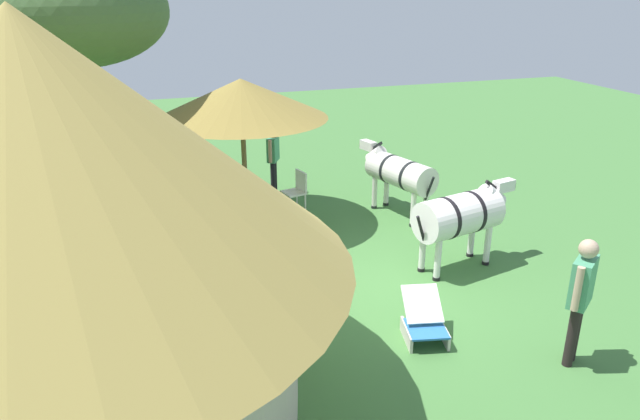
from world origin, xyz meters
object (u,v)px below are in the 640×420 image
Objects in this scene: patio_dining_table at (246,193)px; standing_watcher at (581,291)px; guest_beside_umbrella at (273,154)px; acacia_tree_far_lawn at (75,12)px; zebra_by_umbrella at (461,215)px; shade_umbrella at (241,99)px; patio_chair_east_end at (189,208)px; thatched_hut at (44,214)px; patio_chair_west_end at (297,189)px; striped_lounge_chair at (424,322)px; zebra_nearest_camera at (399,173)px.

standing_watcher is at bearing -153.38° from patio_dining_table.
standing_watcher is at bearing 44.28° from guest_beside_umbrella.
acacia_tree_far_lawn reaches higher than patio_dining_table.
zebra_by_umbrella is at bearing -135.96° from patio_dining_table.
standing_watcher is 9.74m from acacia_tree_far_lawn.
shade_umbrella is 3.75× the size of patio_chair_east_end.
patio_chair_east_end is 5.22m from zebra_by_umbrella.
thatched_hut reaches higher than patio_chair_west_end.
patio_dining_table is (5.11, -3.03, -1.84)m from thatched_hut.
standing_watcher is 2.07m from striped_lounge_chair.
patio_dining_table is 0.62× the size of zebra_by_umbrella.
shade_umbrella is 1.56× the size of zebra_by_umbrella.
striped_lounge_chair is 4.76m from zebra_nearest_camera.
shade_umbrella is 2.47m from guest_beside_umbrella.
striped_lounge_chair is at bearing -54.04° from zebra_by_umbrella.
shade_umbrella is at bearing -60.74° from striped_lounge_chair.
guest_beside_umbrella is (1.33, 0.18, 0.43)m from patio_chair_west_end.
zebra_nearest_camera is (-0.40, -4.32, 0.42)m from patio_chair_east_end.
zebra_by_umbrella reaches higher than zebra_nearest_camera.
thatched_hut reaches higher than standing_watcher.
patio_chair_west_end is 1.41m from guest_beside_umbrella.
standing_watcher reaches higher than patio_chair_east_end.
patio_chair_west_end reaches higher than patio_dining_table.
thatched_hut is at bearing 14.27° from striped_lounge_chair.
patio_chair_west_end is (0.26, -1.16, -0.13)m from patio_dining_table.
patio_dining_table is 1.49× the size of patio_chair_west_end.
striped_lounge_chair is at bearing -88.32° from thatched_hut.
zebra_by_umbrella is 7.91m from acacia_tree_far_lawn.
acacia_tree_far_lawn is (6.02, 4.31, 3.89)m from striped_lounge_chair.
acacia_tree_far_lawn is at bearing 66.38° from patio_chair_west_end.
striped_lounge_chair is 8.37m from acacia_tree_far_lawn.
thatched_hut is at bearing -85.27° from zebra_by_umbrella.
thatched_hut is 6.38m from acacia_tree_far_lawn.
standing_watcher reaches higher than guest_beside_umbrella.
zebra_nearest_camera reaches higher than patio_chair_west_end.
guest_beside_umbrella is at bearing -72.93° from striped_lounge_chair.
acacia_tree_far_lawn is at bearing 92.78° from standing_watcher.
acacia_tree_far_lawn is (7.13, 5.87, 3.08)m from standing_watcher.
striped_lounge_chair is (1.10, 1.56, -0.81)m from standing_watcher.
patio_chair_east_end is 0.42× the size of zebra_by_umbrella.
patio_chair_west_end is 1.00× the size of striped_lounge_chair.
acacia_tree_far_lawn reaches higher than striped_lounge_chair.
zebra_nearest_camera is 0.43× the size of acacia_tree_far_lawn.
shade_umbrella is at bearing -30.67° from thatched_hut.
shade_umbrella reaches higher than zebra_nearest_camera.
guest_beside_umbrella reaches higher than patio_chair_east_end.
patio_chair_west_end and patio_chair_east_end have the same top height.
patio_dining_table is at bearing -110.28° from acacia_tree_far_lawn.
acacia_tree_far_lawn is at bearing 69.72° from patio_dining_table.
zebra_by_umbrella reaches higher than patio_dining_table.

